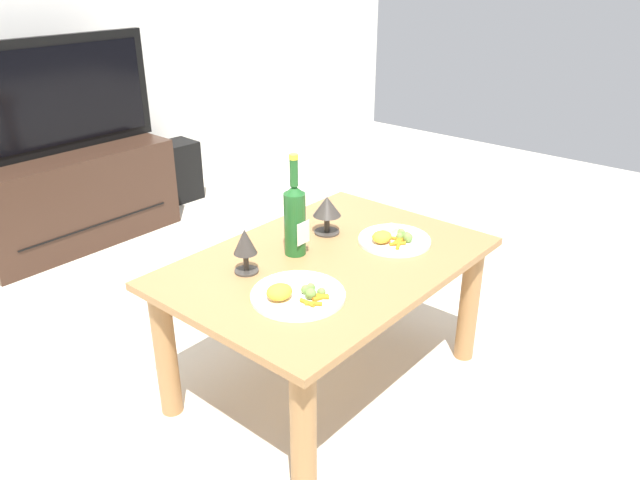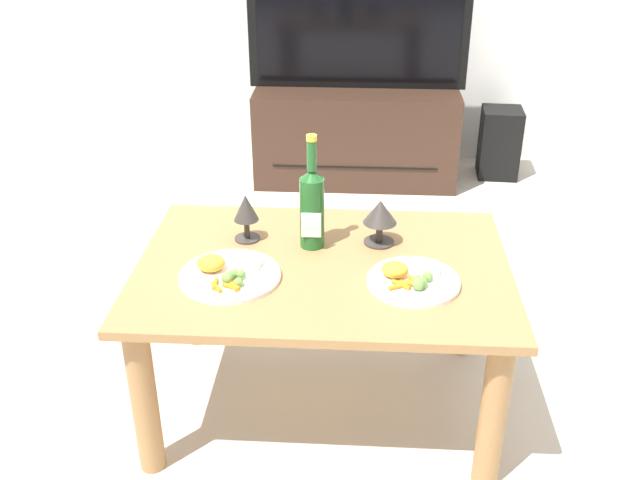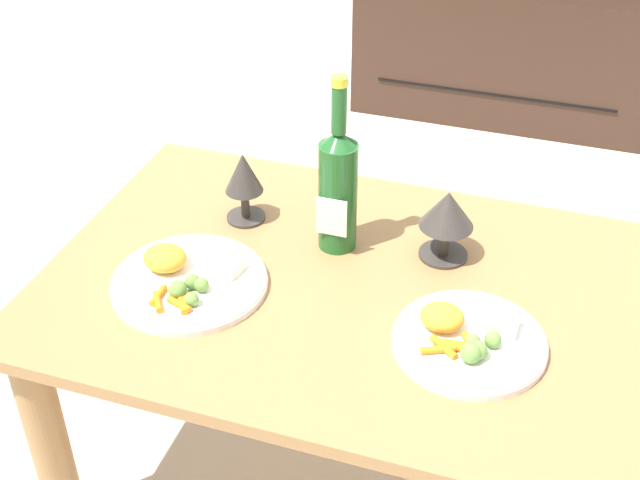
{
  "view_description": "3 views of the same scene",
  "coord_description": "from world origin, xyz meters",
  "views": [
    {
      "loc": [
        -1.36,
        -1.12,
        1.36
      ],
      "look_at": [
        -0.02,
        0.01,
        0.56
      ],
      "focal_mm": 34.3,
      "sensor_mm": 36.0,
      "label": 1
    },
    {
      "loc": [
        0.1,
        -1.72,
        1.47
      ],
      "look_at": [
        -0.01,
        0.02,
        0.55
      ],
      "focal_mm": 40.24,
      "sensor_mm": 36.0,
      "label": 2
    },
    {
      "loc": [
        0.33,
        -1.11,
        1.4
      ],
      "look_at": [
        -0.05,
        0.04,
        0.54
      ],
      "focal_mm": 47.52,
      "sensor_mm": 36.0,
      "label": 3
    }
  ],
  "objects": [
    {
      "name": "ground_plane",
      "position": [
        0.0,
        0.0,
        0.0
      ],
      "size": [
        6.4,
        6.4,
        0.0
      ],
      "primitive_type": "plane",
      "color": "beige"
    },
    {
      "name": "dining_table",
      "position": [
        0.0,
        0.0,
        0.39
      ],
      "size": [
        1.03,
        0.72,
        0.49
      ],
      "color": "#9E7042",
      "rests_on": "ground_plane"
    },
    {
      "name": "tv_stand",
      "position": [
        0.07,
        1.81,
        0.24
      ],
      "size": [
        1.01,
        0.49,
        0.48
      ],
      "color": "#382319",
      "rests_on": "ground_plane"
    },
    {
      "name": "wine_bottle",
      "position": [
        -0.04,
        0.11,
        0.62
      ],
      "size": [
        0.07,
        0.07,
        0.34
      ],
      "color": "#1E5923",
      "rests_on": "dining_table"
    },
    {
      "name": "goblet_left",
      "position": [
        -0.23,
        0.13,
        0.58
      ],
      "size": [
        0.07,
        0.07,
        0.14
      ],
      "color": "#38332D",
      "rests_on": "dining_table"
    },
    {
      "name": "goblet_right",
      "position": [
        0.16,
        0.13,
        0.58
      ],
      "size": [
        0.1,
        0.1,
        0.14
      ],
      "color": "#38332D",
      "rests_on": "dining_table"
    },
    {
      "name": "dinner_plate_left",
      "position": [
        -0.25,
        -0.09,
        0.5
      ],
      "size": [
        0.27,
        0.27,
        0.05
      ],
      "color": "white",
      "rests_on": "dining_table"
    },
    {
      "name": "dinner_plate_right",
      "position": [
        0.24,
        -0.09,
        0.5
      ],
      "size": [
        0.25,
        0.25,
        0.05
      ],
      "color": "white",
      "rests_on": "dining_table"
    }
  ]
}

